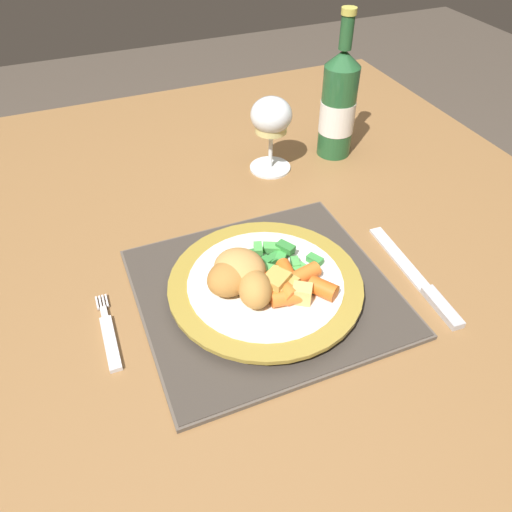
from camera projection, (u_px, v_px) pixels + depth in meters
ground_plane at (235, 466)px, 1.23m from camera, size 6.00×6.00×0.00m
dining_table at (224, 277)px, 0.80m from camera, size 1.12×1.06×0.74m
placemat at (265, 291)px, 0.64m from camera, size 0.32×0.29×0.01m
dinner_plate at (265, 286)px, 0.63m from camera, size 0.25×0.25×0.02m
breaded_croquettes at (240, 276)px, 0.60m from camera, size 0.10×0.11×0.04m
green_beans_pile at (278, 258)px, 0.65m from camera, size 0.09×0.07×0.02m
glazed_carrots at (295, 285)px, 0.61m from camera, size 0.08×0.08×0.02m
fork at (109, 336)px, 0.59m from camera, size 0.02×0.12×0.01m
table_knife at (420, 282)px, 0.66m from camera, size 0.03×0.20×0.01m
wine_glass at (271, 120)px, 0.81m from camera, size 0.07×0.07×0.13m
bottle at (338, 105)px, 0.85m from camera, size 0.06×0.06×0.25m
roast_potatoes at (283, 288)px, 0.60m from camera, size 0.06×0.06×0.03m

